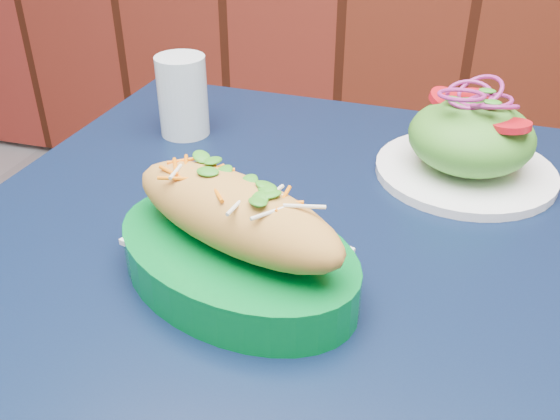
# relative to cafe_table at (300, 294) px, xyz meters

# --- Properties ---
(cafe_table) EXTENTS (0.83, 0.83, 0.75)m
(cafe_table) POSITION_rel_cafe_table_xyz_m (0.00, 0.00, 0.00)
(cafe_table) COLOR black
(cafe_table) RESTS_ON ground
(banh_mi_basket) EXTENTS (0.32, 0.26, 0.12)m
(banh_mi_basket) POSITION_rel_cafe_table_xyz_m (-0.04, -0.10, 0.14)
(banh_mi_basket) COLOR #006C26
(banh_mi_basket) RESTS_ON cafe_table
(salad_plate) EXTENTS (0.23, 0.23, 0.12)m
(salad_plate) POSITION_rel_cafe_table_xyz_m (0.17, 0.20, 0.13)
(salad_plate) COLOR white
(salad_plate) RESTS_ON cafe_table
(water_glass) EXTENTS (0.07, 0.07, 0.12)m
(water_glass) POSITION_rel_cafe_table_xyz_m (-0.24, 0.21, 0.15)
(water_glass) COLOR silver
(water_glass) RESTS_ON cafe_table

